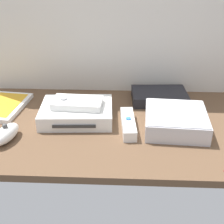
% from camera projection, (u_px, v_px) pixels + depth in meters
% --- Properties ---
extents(ground_plane, '(1.00, 0.48, 0.02)m').
position_uv_depth(ground_plane, '(112.00, 127.00, 0.91)').
color(ground_plane, brown).
rests_on(ground_plane, ground).
extents(game_console, '(0.22, 0.17, 0.04)m').
position_uv_depth(game_console, '(77.00, 112.00, 0.92)').
color(game_console, white).
rests_on(game_console, ground_plane).
extents(mini_computer, '(0.18, 0.18, 0.05)m').
position_uv_depth(mini_computer, '(176.00, 120.00, 0.87)').
color(mini_computer, silver).
rests_on(mini_computer, ground_plane).
extents(game_case, '(0.16, 0.20, 0.02)m').
position_uv_depth(game_case, '(2.00, 106.00, 0.99)').
color(game_case, white).
rests_on(game_case, ground_plane).
extents(network_router, '(0.19, 0.13, 0.03)m').
position_uv_depth(network_router, '(159.00, 96.00, 1.03)').
color(network_router, black).
rests_on(network_router, ground_plane).
extents(remote_wand, '(0.05, 0.15, 0.03)m').
position_uv_depth(remote_wand, '(128.00, 124.00, 0.87)').
color(remote_wand, white).
rests_on(remote_wand, ground_plane).
extents(remote_nunchuk, '(0.07, 0.11, 0.05)m').
position_uv_depth(remote_nunchuk, '(6.00, 134.00, 0.82)').
color(remote_nunchuk, white).
rests_on(remote_nunchuk, ground_plane).
extents(remote_classic_pad, '(0.15, 0.09, 0.02)m').
position_uv_depth(remote_classic_pad, '(77.00, 103.00, 0.90)').
color(remote_classic_pad, white).
rests_on(remote_classic_pad, game_console).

